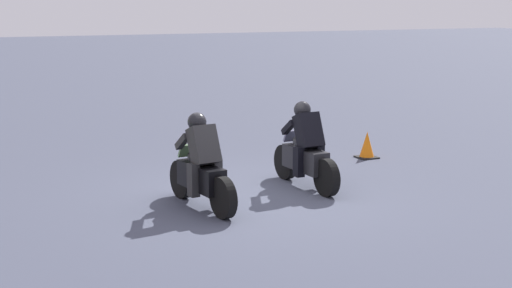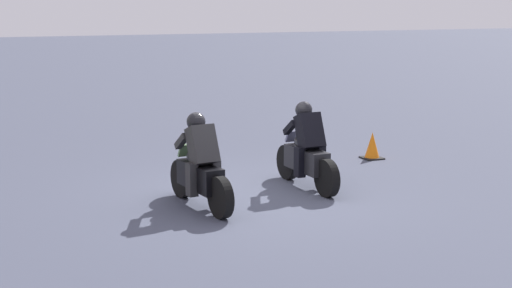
# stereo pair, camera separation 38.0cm
# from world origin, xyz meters

# --- Properties ---
(ground_plane) EXTENTS (120.00, 120.00, 0.00)m
(ground_plane) POSITION_xyz_m (0.00, 0.00, 0.00)
(ground_plane) COLOR #43485A
(rider_lane_a) EXTENTS (2.04, 0.55, 1.51)m
(rider_lane_a) POSITION_xyz_m (0.18, -1.15, 0.62)
(rider_lane_a) COLOR black
(rider_lane_a) RESTS_ON ground_plane
(rider_lane_b) EXTENTS (2.04, 0.58, 1.51)m
(rider_lane_b) POSITION_xyz_m (-0.31, 0.97, 0.62)
(rider_lane_b) COLOR black
(rider_lane_b) RESTS_ON ground_plane
(traffic_cone) EXTENTS (0.40, 0.40, 0.56)m
(traffic_cone) POSITION_xyz_m (1.83, -3.50, 0.26)
(traffic_cone) COLOR black
(traffic_cone) RESTS_ON ground_plane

